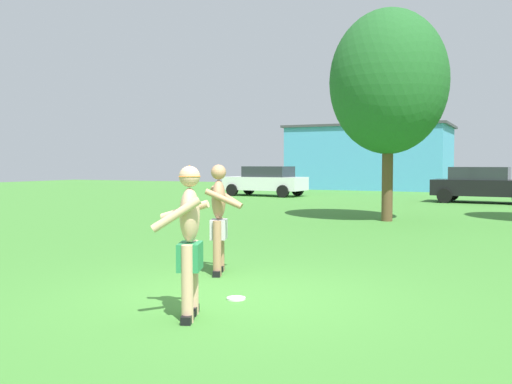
{
  "coord_description": "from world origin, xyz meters",
  "views": [
    {
      "loc": [
        3.3,
        -6.39,
        1.73
      ],
      "look_at": [
        -0.47,
        1.67,
        1.28
      ],
      "focal_mm": 39.47,
      "sensor_mm": 36.0,
      "label": 1
    }
  ],
  "objects_px": {
    "player_in_green": "(189,234)",
    "frisbee": "(236,298)",
    "car_black_near_post": "(483,184)",
    "tree_right_field": "(388,82)",
    "player_near": "(219,216)",
    "car_white_mid_lot": "(266,180)"
  },
  "relations": [
    {
      "from": "player_in_green",
      "to": "car_black_near_post",
      "type": "xyz_separation_m",
      "value": [
        1.88,
        21.23,
        -0.12
      ]
    },
    {
      "from": "player_in_green",
      "to": "frisbee",
      "type": "relative_size",
      "value": 7.11
    },
    {
      "from": "player_in_green",
      "to": "car_white_mid_lot",
      "type": "height_order",
      "value": "player_in_green"
    },
    {
      "from": "player_near",
      "to": "player_in_green",
      "type": "bearing_deg",
      "value": -68.59
    },
    {
      "from": "car_black_near_post",
      "to": "frisbee",
      "type": "bearing_deg",
      "value": -95.08
    },
    {
      "from": "frisbee",
      "to": "tree_right_field",
      "type": "distance_m",
      "value": 11.39
    },
    {
      "from": "car_black_near_post",
      "to": "car_white_mid_lot",
      "type": "height_order",
      "value": "same"
    },
    {
      "from": "frisbee",
      "to": "tree_right_field",
      "type": "relative_size",
      "value": 0.04
    },
    {
      "from": "player_near",
      "to": "player_in_green",
      "type": "relative_size",
      "value": 1.0
    },
    {
      "from": "car_black_near_post",
      "to": "tree_right_field",
      "type": "height_order",
      "value": "tree_right_field"
    },
    {
      "from": "car_black_near_post",
      "to": "player_near",
      "type": "bearing_deg",
      "value": -98.49
    },
    {
      "from": "player_near",
      "to": "car_black_near_post",
      "type": "relative_size",
      "value": 0.39
    },
    {
      "from": "tree_right_field",
      "to": "car_white_mid_lot",
      "type": "bearing_deg",
      "value": 129.66
    },
    {
      "from": "frisbee",
      "to": "car_white_mid_lot",
      "type": "bearing_deg",
      "value": 113.14
    },
    {
      "from": "frisbee",
      "to": "car_black_near_post",
      "type": "relative_size",
      "value": 0.05
    },
    {
      "from": "frisbee",
      "to": "car_white_mid_lot",
      "type": "distance_m",
      "value": 22.91
    },
    {
      "from": "player_in_green",
      "to": "player_near",
      "type": "bearing_deg",
      "value": 111.41
    },
    {
      "from": "player_in_green",
      "to": "car_black_near_post",
      "type": "height_order",
      "value": "player_in_green"
    },
    {
      "from": "player_near",
      "to": "frisbee",
      "type": "distance_m",
      "value": 1.94
    },
    {
      "from": "player_in_green",
      "to": "frisbee",
      "type": "distance_m",
      "value": 1.36
    },
    {
      "from": "player_near",
      "to": "tree_right_field",
      "type": "xyz_separation_m",
      "value": [
        0.67,
        9.22,
        3.24
      ]
    },
    {
      "from": "car_white_mid_lot",
      "to": "tree_right_field",
      "type": "distance_m",
      "value": 13.96
    }
  ]
}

